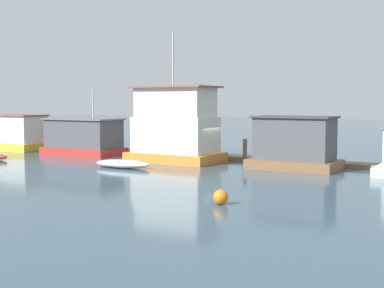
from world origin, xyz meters
name	(u,v)px	position (x,y,z in m)	size (l,w,h in m)	color
ground_plane	(199,163)	(0.00, 0.00, 0.00)	(200.00, 200.00, 0.00)	#385160
dock_walkway	(218,157)	(0.00, 2.90, 0.15)	(51.00, 1.46, 0.30)	#846B4C
houseboat_yellow	(15,133)	(-19.22, 0.14, 1.52)	(5.96, 3.34, 3.18)	gold
houseboat_red	(83,137)	(-11.10, 0.16, 1.43)	(6.62, 3.48, 5.36)	red
houseboat_orange	(175,127)	(-1.81, -0.33, 2.50)	(6.50, 4.07, 9.21)	orange
houseboat_brown	(294,144)	(7.06, 0.06, 1.59)	(5.64, 3.40, 3.42)	brown
dinghy_white	(123,164)	(-2.73, -5.27, 0.27)	(4.08, 1.82, 0.54)	white
mooring_post_near_left	(212,152)	(-0.06, 1.92, 0.61)	(0.22, 0.22, 1.22)	brown
mooring_post_far_right	(260,153)	(3.81, 1.92, 0.72)	(0.23, 0.23, 1.44)	brown
mooring_post_far_left	(245,151)	(2.67, 1.92, 0.83)	(0.30, 0.30, 1.67)	brown
buoy_orange	(221,197)	(8.61, -12.96, 0.32)	(0.64, 0.64, 0.64)	orange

